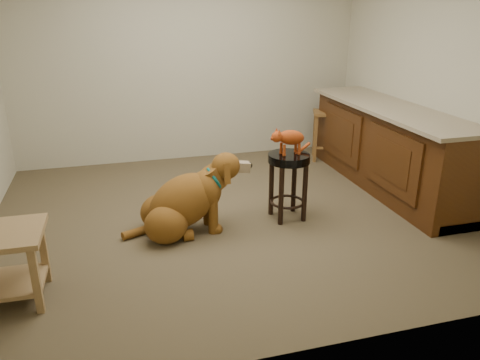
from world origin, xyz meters
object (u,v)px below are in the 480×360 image
object	(u,v)px
golden_retriever	(184,203)
padded_stool	(288,173)
wood_stool	(326,135)
side_table	(7,256)
tabby_kitten	(289,138)

from	to	relation	value
golden_retriever	padded_stool	bearing A→B (deg)	0.06
wood_stool	side_table	bearing A→B (deg)	-145.91
tabby_kitten	wood_stool	bearing A→B (deg)	50.88
tabby_kitten	padded_stool	bearing A→B (deg)	-5.72
golden_retriever	side_table	bearing A→B (deg)	-153.65
wood_stool	golden_retriever	xyz separation A→B (m)	(-2.17, -1.65, -0.05)
wood_stool	side_table	xyz separation A→B (m)	(-3.52, -2.38, 0.01)
tabby_kitten	golden_retriever	bearing A→B (deg)	179.14
golden_retriever	tabby_kitten	world-z (taller)	tabby_kitten
side_table	tabby_kitten	bearing A→B (deg)	18.17
wood_stool	golden_retriever	world-z (taller)	golden_retriever
padded_stool	wood_stool	world-z (taller)	same
padded_stool	golden_retriever	size ratio (longest dim) A/B	0.53
padded_stool	tabby_kitten	bearing A→B (deg)	177.42
side_table	tabby_kitten	distance (m)	2.52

